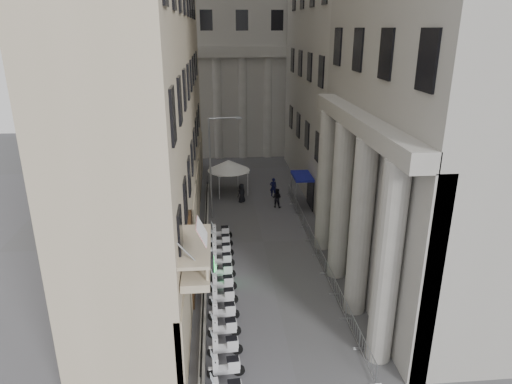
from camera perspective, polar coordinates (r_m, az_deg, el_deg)
far_building at (r=59.77m, az=-2.07°, el=19.64°), size 22.00×10.00×30.00m
iron_fence at (r=33.35m, az=-6.30°, el=-7.39°), size 0.30×28.00×1.40m
blue_awning at (r=41.31m, az=5.66°, el=-1.84°), size 1.60×3.00×3.00m
flag at (r=22.57m, az=-5.97°, el=-22.60°), size 1.00×1.40×8.20m
scooter_1 at (r=22.78m, az=-3.70°, el=-22.04°), size 1.44×0.66×1.50m
scooter_2 at (r=23.89m, az=-3.80°, el=-19.69°), size 1.44×0.66×1.50m
scooter_3 at (r=25.04m, az=-3.90°, el=-17.55°), size 1.44×0.66×1.50m
scooter_4 at (r=26.23m, az=-3.98°, el=-15.61°), size 1.44×0.66×1.50m
scooter_5 at (r=27.44m, az=-4.06°, el=-13.83°), size 1.44×0.66×1.50m
scooter_6 at (r=28.68m, az=-4.13°, el=-12.20°), size 1.44×0.66×1.50m
scooter_7 at (r=29.94m, az=-4.19°, el=-10.72°), size 1.44×0.66×1.50m
scooter_8 at (r=31.21m, az=-4.25°, el=-9.35°), size 1.44×0.66×1.50m
scooter_9 at (r=32.50m, az=-4.30°, el=-8.09°), size 1.44×0.66×1.50m
scooter_10 at (r=33.81m, az=-4.35°, el=-6.92°), size 1.44×0.66×1.50m
scooter_11 at (r=35.13m, az=-4.39°, el=-5.85°), size 1.44×0.66×1.50m
barrier_0 at (r=23.85m, az=13.68°, el=-20.39°), size 0.60×2.40×1.10m
barrier_1 at (r=25.70m, az=11.89°, el=-16.89°), size 0.60×2.40×1.10m
barrier_2 at (r=27.65m, az=10.39°, el=-13.85°), size 0.60×2.40×1.10m
barrier_3 at (r=29.69m, az=9.13°, el=-11.22°), size 0.60×2.40×1.10m
barrier_4 at (r=31.79m, az=8.04°, el=-8.93°), size 0.60×2.40×1.10m
barrier_5 at (r=33.94m, az=7.11°, el=-6.92°), size 0.60×2.40×1.10m
barrier_6 at (r=36.14m, az=6.30°, el=-5.15°), size 0.60×2.40×1.10m
barrier_7 at (r=38.37m, az=5.58°, el=-3.58°), size 0.60×2.40×1.10m
barrier_8 at (r=40.64m, az=4.94°, el=-2.19°), size 0.60×2.40×1.10m
barrier_9 at (r=42.93m, az=4.38°, el=-0.95°), size 0.60×2.40×1.10m
security_tent at (r=43.52m, az=-2.82°, el=3.22°), size 4.07×4.07×3.31m
street_lamp at (r=37.43m, az=-5.24°, el=4.08°), size 2.76×0.52×8.49m
info_kiosk at (r=28.89m, az=-5.56°, el=-9.62°), size 0.35×0.97×2.04m
pedestrian_a at (r=43.42m, az=2.17°, el=0.61°), size 0.67×0.44×1.81m
pedestrian_b at (r=40.76m, az=2.61°, el=-0.73°), size 1.06×0.97×1.77m
pedestrian_c at (r=41.89m, az=-1.80°, el=-0.14°), size 1.02×1.01×1.78m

